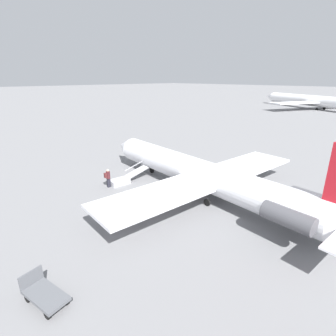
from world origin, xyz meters
TOP-DOWN VIEW (x-y plane):
  - ground_plane at (0.00, 0.00)m, footprint 600.00×600.00m
  - airplane_main at (-0.85, 0.07)m, footprint 26.60×20.04m
  - airplane_far_right at (14.95, -74.88)m, footprint 40.17×31.81m
  - boarding_stairs at (6.49, 3.25)m, footprint 1.32×4.08m
  - passenger at (6.62, 4.77)m, footprint 0.36×0.55m
  - luggage_cart at (-2.60, 13.91)m, footprint 2.37×1.50m

SIDE VIEW (x-z plane):
  - ground_plane at x=0.00m, z-range 0.00..0.00m
  - boarding_stairs at x=6.49m, z-range -0.45..1.18m
  - luggage_cart at x=-2.60m, z-range -0.15..1.07m
  - passenger at x=6.62m, z-range 0.13..1.87m
  - airplane_main at x=-0.85m, z-range -1.28..5.09m
  - airplane_far_right at x=14.95m, z-range -1.73..6.79m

